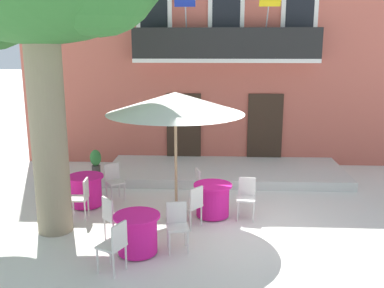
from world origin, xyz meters
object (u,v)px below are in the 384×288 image
at_px(cafe_chair_middle_1, 113,216).
at_px(cafe_table_front, 86,191).
at_px(cafe_chair_near_tree_0, 193,204).
at_px(cafe_chair_middle_0, 177,223).
at_px(cafe_chair_near_tree_1, 247,195).
at_px(cafe_chair_front_2, 82,196).
at_px(cafe_chair_front_1, 61,181).
at_px(ground_planter_left, 96,161).
at_px(cafe_umbrella, 175,103).
at_px(cafe_table_near_tree, 213,200).
at_px(cafe_chair_front_0, 114,179).
at_px(cafe_chair_near_tree_2, 202,184).
at_px(cafe_table_middle, 137,234).
at_px(cafe_chair_middle_2, 115,244).

xyz_separation_m(cafe_chair_middle_1, cafe_table_front, (-1.08, 1.84, -0.14)).
xyz_separation_m(cafe_chair_near_tree_0, cafe_chair_middle_0, (-0.25, -1.01, 0.00)).
relative_size(cafe_chair_near_tree_1, cafe_chair_front_2, 1.00).
height_order(cafe_chair_front_1, ground_planter_left, cafe_chair_front_1).
bearing_deg(cafe_chair_near_tree_1, cafe_chair_front_2, -176.49).
distance_m(cafe_chair_front_1, cafe_chair_front_2, 1.31).
height_order(cafe_chair_near_tree_0, cafe_umbrella, cafe_umbrella).
distance_m(cafe_table_near_tree, cafe_chair_near_tree_1, 0.77).
relative_size(cafe_chair_front_2, ground_planter_left, 1.16).
height_order(cafe_table_front, cafe_chair_front_2, cafe_chair_front_2).
relative_size(cafe_table_near_tree, cafe_chair_near_tree_1, 0.95).
relative_size(cafe_chair_middle_1, cafe_table_front, 1.05).
xyz_separation_m(cafe_chair_middle_1, cafe_chair_front_0, (-0.51, 2.33, 0.00)).
bearing_deg(cafe_chair_middle_1, cafe_umbrella, 41.85).
distance_m(cafe_chair_front_0, ground_planter_left, 2.23).
bearing_deg(cafe_chair_middle_1, cafe_chair_near_tree_0, 25.17).
bearing_deg(cafe_umbrella, cafe_chair_middle_0, -84.38).
xyz_separation_m(cafe_chair_near_tree_2, cafe_table_middle, (-1.14, -2.55, -0.14)).
height_order(cafe_chair_near_tree_2, cafe_chair_front_1, same).
xyz_separation_m(cafe_table_front, ground_planter_left, (-0.44, 2.49, 0.05)).
bearing_deg(cafe_chair_near_tree_2, cafe_chair_middle_0, -100.00).
bearing_deg(cafe_table_front, ground_planter_left, 99.92).
bearing_deg(cafe_chair_near_tree_2, cafe_chair_front_1, 179.16).
xyz_separation_m(cafe_chair_near_tree_0, cafe_umbrella, (-0.38, 0.32, 2.08)).
xyz_separation_m(cafe_chair_near_tree_1, cafe_chair_near_tree_2, (-1.01, 0.74, 0.00)).
distance_m(cafe_table_near_tree, cafe_chair_middle_1, 2.38).
relative_size(cafe_chair_near_tree_0, cafe_chair_front_2, 1.00).
bearing_deg(ground_planter_left, cafe_chair_middle_2, -71.75).
bearing_deg(cafe_chair_front_0, cafe_chair_near_tree_1, -17.48).
bearing_deg(cafe_chair_middle_0, cafe_chair_middle_1, 167.57).
bearing_deg(cafe_chair_near_tree_0, cafe_chair_front_2, 171.53).
bearing_deg(cafe_table_near_tree, cafe_chair_near_tree_0, -124.18).
xyz_separation_m(cafe_table_front, cafe_chair_front_0, (0.57, 0.50, 0.14)).
bearing_deg(cafe_table_front, cafe_chair_near_tree_2, 4.52).
height_order(cafe_chair_near_tree_1, cafe_umbrella, cafe_umbrella).
xyz_separation_m(cafe_chair_near_tree_1, cafe_table_front, (-3.79, 0.52, -0.14)).
xyz_separation_m(cafe_chair_near_tree_1, cafe_umbrella, (-1.55, -0.28, 2.08)).
height_order(cafe_table_middle, cafe_table_front, same).
height_order(cafe_chair_front_1, cafe_chair_front_2, same).
bearing_deg(ground_planter_left, cafe_chair_near_tree_2, -35.21).
distance_m(cafe_chair_near_tree_2, cafe_chair_middle_0, 2.38).
bearing_deg(cafe_chair_near_tree_2, cafe_chair_front_0, 172.87).
height_order(cafe_chair_middle_1, cafe_chair_front_1, same).
bearing_deg(cafe_chair_near_tree_2, ground_planter_left, 144.79).
height_order(cafe_table_middle, cafe_chair_front_2, cafe_chair_front_2).
bearing_deg(cafe_chair_near_tree_1, cafe_table_front, 172.21).
distance_m(cafe_chair_middle_1, cafe_chair_front_1, 2.76).
xyz_separation_m(cafe_chair_near_tree_1, cafe_chair_front_1, (-4.49, 0.79, 0.00)).
height_order(cafe_table_near_tree, cafe_chair_near_tree_0, cafe_chair_near_tree_0).
distance_m(cafe_chair_near_tree_1, cafe_chair_middle_1, 3.02).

